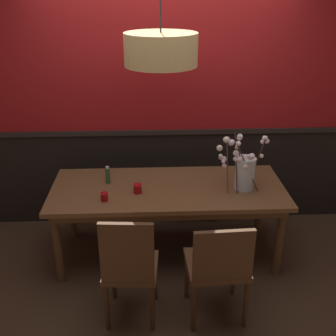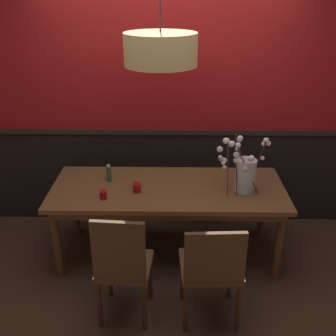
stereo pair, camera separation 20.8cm
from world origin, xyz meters
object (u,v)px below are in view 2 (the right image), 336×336
(chair_near_side_left, at_px, (123,264))
(condiment_bottle, at_px, (109,174))
(chair_far_side_right, at_px, (201,170))
(vase_with_blossoms, at_px, (244,172))
(pendant_lamp, at_px, (161,49))
(dining_table, at_px, (168,195))
(chair_far_side_left, at_px, (144,167))
(candle_holder_nearer_edge, at_px, (137,188))
(candle_holder_nearer_center, at_px, (103,195))
(chair_near_side_right, at_px, (212,267))

(chair_near_side_left, height_order, condiment_bottle, chair_near_side_left)
(chair_far_side_right, height_order, condiment_bottle, chair_far_side_right)
(vase_with_blossoms, height_order, pendant_lamp, pendant_lamp)
(dining_table, relative_size, chair_near_side_left, 2.21)
(chair_far_side_left, height_order, candle_holder_nearer_edge, chair_far_side_left)
(vase_with_blossoms, bearing_deg, condiment_bottle, 172.26)
(vase_with_blossoms, height_order, candle_holder_nearer_center, vase_with_blossoms)
(chair_near_side_right, bearing_deg, dining_table, 111.44)
(dining_table, xyz_separation_m, chair_near_side_left, (-0.32, -0.85, -0.13))
(chair_near_side_right, bearing_deg, candle_holder_nearer_center, 144.74)
(candle_holder_nearer_center, bearing_deg, chair_far_side_right, 49.82)
(chair_far_side_right, bearing_deg, chair_near_side_right, -90.54)
(chair_far_side_left, distance_m, chair_near_side_left, 1.74)
(pendant_lamp, bearing_deg, chair_near_side_left, -108.05)
(chair_far_side_left, xyz_separation_m, pendant_lamp, (0.23, -0.92, 1.42))
(condiment_bottle, height_order, pendant_lamp, pendant_lamp)
(chair_near_side_right, distance_m, candle_holder_nearer_edge, 1.01)
(chair_far_side_right, height_order, candle_holder_nearer_center, chair_far_side_right)
(candle_holder_nearer_edge, xyz_separation_m, condiment_bottle, (-0.28, 0.21, 0.04))
(chair_near_side_right, distance_m, candle_holder_nearer_center, 1.12)
(chair_far_side_right, xyz_separation_m, vase_with_blossoms, (0.31, -0.89, 0.38))
(dining_table, height_order, vase_with_blossoms, vase_with_blossoms)
(chair_near_side_right, distance_m, chair_near_side_left, 0.66)
(dining_table, bearing_deg, pendant_lamp, -146.66)
(chair_far_side_left, relative_size, chair_far_side_right, 1.01)
(candle_holder_nearer_center, bearing_deg, chair_near_side_left, -70.02)
(candle_holder_nearer_center, xyz_separation_m, candle_holder_nearer_edge, (0.28, 0.13, 0.00))
(chair_far_side_left, height_order, vase_with_blossoms, vase_with_blossoms)
(candle_holder_nearer_edge, distance_m, condiment_bottle, 0.35)
(chair_far_side_right, xyz_separation_m, candle_holder_nearer_center, (-0.90, -1.07, 0.25))
(vase_with_blossoms, relative_size, candle_holder_nearer_edge, 6.35)
(candle_holder_nearer_center, bearing_deg, chair_far_side_left, 76.64)
(chair_near_side_left, relative_size, candle_holder_nearer_center, 12.47)
(chair_far_side_left, distance_m, vase_with_blossoms, 1.39)
(chair_near_side_left, distance_m, condiment_bottle, 1.03)
(vase_with_blossoms, bearing_deg, candle_holder_nearer_center, -171.79)
(chair_far_side_right, relative_size, candle_holder_nearer_edge, 11.25)
(pendant_lamp, bearing_deg, candle_holder_nearer_edge, -164.15)
(candle_holder_nearer_center, relative_size, condiment_bottle, 0.46)
(vase_with_blossoms, bearing_deg, pendant_lamp, 178.62)
(condiment_bottle, bearing_deg, vase_with_blossoms, -7.74)
(chair_near_side_right, distance_m, chair_far_side_left, 1.85)
(vase_with_blossoms, bearing_deg, dining_table, 175.27)
(chair_near_side_right, distance_m, chair_far_side_right, 1.70)
(vase_with_blossoms, bearing_deg, chair_far_side_left, 135.33)
(chair_far_side_right, bearing_deg, candle_holder_nearer_edge, -123.71)
(chair_far_side_right, distance_m, candle_holder_nearer_edge, 1.15)
(dining_table, distance_m, candle_holder_nearer_edge, 0.31)
(dining_table, height_order, candle_holder_nearer_edge, candle_holder_nearer_edge)
(chair_near_side_left, xyz_separation_m, vase_with_blossoms, (0.99, 0.80, 0.38))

